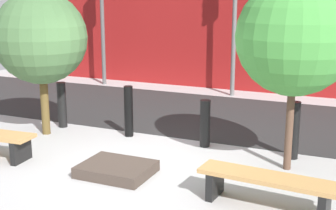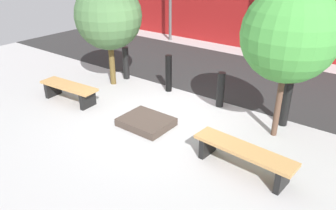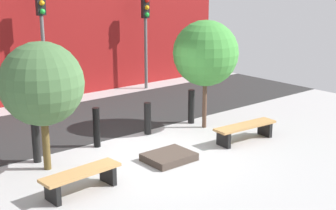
{
  "view_description": "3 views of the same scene",
  "coord_description": "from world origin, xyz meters",
  "px_view_note": "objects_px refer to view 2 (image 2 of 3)",
  "views": [
    {
      "loc": [
        3.52,
        -6.41,
        2.76
      ],
      "look_at": [
        0.57,
        0.22,
        1.02
      ],
      "focal_mm": 50.0,
      "sensor_mm": 36.0,
      "label": 1
    },
    {
      "loc": [
        4.22,
        -5.23,
        3.53
      ],
      "look_at": [
        0.57,
        -0.43,
        0.65
      ],
      "focal_mm": 35.0,
      "sensor_mm": 36.0,
      "label": 2
    },
    {
      "loc": [
        -6.45,
        -8.27,
        4.03
      ],
      "look_at": [
        0.38,
        0.03,
        1.16
      ],
      "focal_mm": 50.0,
      "sensor_mm": 36.0,
      "label": 3
    }
  ],
  "objects_px": {
    "planter_bed": "(146,122)",
    "bollard_far_left": "(126,63)",
    "bollard_right": "(286,104)",
    "bench_left": "(69,90)",
    "bench_right": "(243,154)",
    "bollard_center": "(221,90)",
    "bollard_left": "(169,73)",
    "tree_behind_left_bench": "(108,16)",
    "tree_behind_right_bench": "(290,35)"
  },
  "relations": [
    {
      "from": "planter_bed",
      "to": "bollard_center",
      "type": "bearing_deg",
      "value": 66.93
    },
    {
      "from": "bollard_right",
      "to": "bollard_left",
      "type": "bearing_deg",
      "value": 180.0
    },
    {
      "from": "bollard_far_left",
      "to": "bollard_left",
      "type": "height_order",
      "value": "bollard_left"
    },
    {
      "from": "tree_behind_left_bench",
      "to": "bollard_far_left",
      "type": "xyz_separation_m",
      "value": [
        0.01,
        0.54,
        -1.44
      ]
    },
    {
      "from": "bench_left",
      "to": "planter_bed",
      "type": "distance_m",
      "value": 2.41
    },
    {
      "from": "tree_behind_right_bench",
      "to": "bollard_left",
      "type": "bearing_deg",
      "value": 170.33
    },
    {
      "from": "bollard_right",
      "to": "tree_behind_right_bench",
      "type": "bearing_deg",
      "value": -89.28
    },
    {
      "from": "bollard_left",
      "to": "planter_bed",
      "type": "bearing_deg",
      "value": -66.93
    },
    {
      "from": "tree_behind_right_bench",
      "to": "bollard_center",
      "type": "height_order",
      "value": "tree_behind_right_bench"
    },
    {
      "from": "bench_right",
      "to": "bollard_left",
      "type": "xyz_separation_m",
      "value": [
        -3.18,
        2.06,
        0.18
      ]
    },
    {
      "from": "bollard_far_left",
      "to": "bollard_left",
      "type": "bearing_deg",
      "value": 0.0
    },
    {
      "from": "tree_behind_left_bench",
      "to": "bollard_far_left",
      "type": "distance_m",
      "value": 1.54
    },
    {
      "from": "bollard_left",
      "to": "bollard_center",
      "type": "bearing_deg",
      "value": 0.0
    },
    {
      "from": "bench_left",
      "to": "tree_behind_right_bench",
      "type": "height_order",
      "value": "tree_behind_right_bench"
    },
    {
      "from": "bench_right",
      "to": "bollard_right",
      "type": "bearing_deg",
      "value": 94.47
    },
    {
      "from": "planter_bed",
      "to": "tree_behind_right_bench",
      "type": "relative_size",
      "value": 0.36
    },
    {
      "from": "bench_left",
      "to": "bench_right",
      "type": "relative_size",
      "value": 0.9
    },
    {
      "from": "bench_right",
      "to": "bollard_far_left",
      "type": "bearing_deg",
      "value": 160.89
    },
    {
      "from": "tree_behind_right_bench",
      "to": "bollard_far_left",
      "type": "distance_m",
      "value": 5.07
    },
    {
      "from": "tree_behind_left_bench",
      "to": "tree_behind_right_bench",
      "type": "distance_m",
      "value": 4.78
    },
    {
      "from": "bollard_right",
      "to": "bollard_center",
      "type": "bearing_deg",
      "value": 180.0
    },
    {
      "from": "bench_left",
      "to": "planter_bed",
      "type": "bearing_deg",
      "value": 0.5
    },
    {
      "from": "bench_left",
      "to": "bollard_right",
      "type": "relative_size",
      "value": 1.68
    },
    {
      "from": "bench_right",
      "to": "bollard_left",
      "type": "relative_size",
      "value": 1.84
    },
    {
      "from": "bollard_far_left",
      "to": "bollard_right",
      "type": "height_order",
      "value": "bollard_right"
    },
    {
      "from": "tree_behind_left_bench",
      "to": "bollard_far_left",
      "type": "relative_size",
      "value": 2.95
    },
    {
      "from": "bench_right",
      "to": "bollard_center",
      "type": "bearing_deg",
      "value": 131.98
    },
    {
      "from": "tree_behind_right_bench",
      "to": "bollard_center",
      "type": "bearing_deg",
      "value": 161.22
    },
    {
      "from": "tree_behind_left_bench",
      "to": "bollard_right",
      "type": "distance_m",
      "value": 5.01
    },
    {
      "from": "bench_right",
      "to": "tree_behind_right_bench",
      "type": "height_order",
      "value": "tree_behind_right_bench"
    },
    {
      "from": "tree_behind_left_bench",
      "to": "bollard_center",
      "type": "xyz_separation_m",
      "value": [
        3.18,
        0.54,
        -1.48
      ]
    },
    {
      "from": "bench_left",
      "to": "bollard_right",
      "type": "distance_m",
      "value": 5.2
    },
    {
      "from": "bench_right",
      "to": "bollard_far_left",
      "type": "relative_size",
      "value": 1.94
    },
    {
      "from": "planter_bed",
      "to": "tree_behind_right_bench",
      "type": "height_order",
      "value": "tree_behind_right_bench"
    },
    {
      "from": "planter_bed",
      "to": "bollard_center",
      "type": "xyz_separation_m",
      "value": [
        0.79,
        1.86,
        0.35
      ]
    },
    {
      "from": "bench_right",
      "to": "tree_behind_left_bench",
      "type": "relative_size",
      "value": 0.66
    },
    {
      "from": "planter_bed",
      "to": "bollard_right",
      "type": "distance_m",
      "value": 3.05
    },
    {
      "from": "planter_bed",
      "to": "bollard_left",
      "type": "distance_m",
      "value": 2.07
    },
    {
      "from": "bench_left",
      "to": "bollard_center",
      "type": "bearing_deg",
      "value": 28.68
    },
    {
      "from": "tree_behind_right_bench",
      "to": "bollard_left",
      "type": "xyz_separation_m",
      "value": [
        -3.18,
        0.54,
        -1.61
      ]
    },
    {
      "from": "tree_behind_left_bench",
      "to": "bench_left",
      "type": "bearing_deg",
      "value": -90.0
    },
    {
      "from": "tree_behind_right_bench",
      "to": "planter_bed",
      "type": "bearing_deg",
      "value": -151.04
    },
    {
      "from": "planter_bed",
      "to": "bollard_far_left",
      "type": "relative_size",
      "value": 1.13
    },
    {
      "from": "tree_behind_left_bench",
      "to": "bollard_left",
      "type": "height_order",
      "value": "tree_behind_left_bench"
    },
    {
      "from": "bollard_center",
      "to": "bollard_right",
      "type": "height_order",
      "value": "bollard_right"
    },
    {
      "from": "tree_behind_left_bench",
      "to": "bollard_center",
      "type": "relative_size",
      "value": 3.23
    },
    {
      "from": "bench_left",
      "to": "tree_behind_left_bench",
      "type": "bearing_deg",
      "value": 85.72
    },
    {
      "from": "bench_right",
      "to": "bollard_left",
      "type": "height_order",
      "value": "bollard_left"
    },
    {
      "from": "tree_behind_left_bench",
      "to": "bollard_left",
      "type": "bearing_deg",
      "value": 18.78
    },
    {
      "from": "tree_behind_right_bench",
      "to": "bollard_left",
      "type": "height_order",
      "value": "tree_behind_right_bench"
    }
  ]
}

